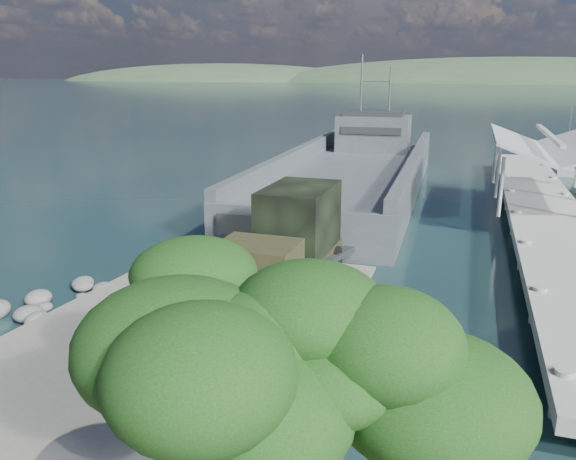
# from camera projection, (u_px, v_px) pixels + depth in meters

# --- Properties ---
(ground) EXTENTS (1400.00, 1400.00, 0.00)m
(ground) POSITION_uv_depth(u_px,v_px,m) (197.00, 327.00, 19.79)
(ground) COLOR #18363A
(ground) RESTS_ON ground
(boat_ramp) EXTENTS (10.00, 18.00, 0.50)m
(boat_ramp) POSITION_uv_depth(u_px,v_px,m) (184.00, 332.00, 18.81)
(boat_ramp) COLOR slate
(boat_ramp) RESTS_ON ground
(shoreline_rocks) EXTENTS (3.20, 5.60, 0.90)m
(shoreline_rocks) POSITION_uv_depth(u_px,v_px,m) (61.00, 300.00, 22.09)
(shoreline_rocks) COLOR #5C5C5A
(shoreline_rocks) RESTS_ON ground
(distant_headlands) EXTENTS (1000.00, 240.00, 48.00)m
(distant_headlands) POSITION_uv_depth(u_px,v_px,m) (522.00, 82.00, 518.01)
(distant_headlands) COLOR #365233
(distant_headlands) RESTS_ON ground
(pier) EXTENTS (6.40, 44.00, 6.10)m
(pier) POSITION_uv_depth(u_px,v_px,m) (544.00, 198.00, 32.71)
(pier) COLOR #ABABA0
(pier) RESTS_ON ground
(landing_craft) EXTENTS (10.35, 37.40, 11.03)m
(landing_craft) POSITION_uv_depth(u_px,v_px,m) (352.00, 182.00, 41.35)
(landing_craft) COLOR #474D54
(landing_craft) RESTS_ON ground
(military_truck) EXTENTS (2.90, 8.50, 3.91)m
(military_truck) POSITION_uv_depth(u_px,v_px,m) (287.00, 246.00, 20.82)
(military_truck) COLOR black
(military_truck) RESTS_ON boat_ramp
(soldier) EXTENTS (0.76, 0.76, 1.78)m
(soldier) POSITION_uv_depth(u_px,v_px,m) (182.00, 279.00, 20.47)
(soldier) COLOR #25331C
(soldier) RESTS_ON boat_ramp
(sailboat_far) EXTENTS (1.71, 4.93, 5.91)m
(sailboat_far) POSITION_uv_depth(u_px,v_px,m) (564.00, 169.00, 50.03)
(sailboat_far) COLOR silver
(sailboat_far) RESTS_ON ground
(overhang_tree) EXTENTS (6.63, 6.11, 6.02)m
(overhang_tree) POSITION_uv_depth(u_px,v_px,m) (280.00, 345.00, 8.17)
(overhang_tree) COLOR black
(overhang_tree) RESTS_ON ground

